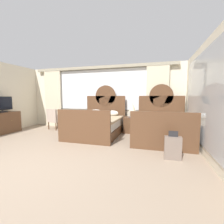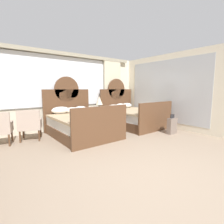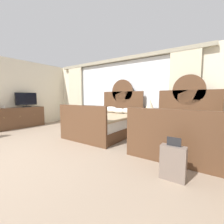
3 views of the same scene
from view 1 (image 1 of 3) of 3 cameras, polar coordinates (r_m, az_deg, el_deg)
ground_plane at (r=3.49m, az=-28.70°, el=-18.19°), size 24.00×24.00×0.00m
wall_back_window at (r=6.69m, az=-4.18°, el=6.15°), size 6.79×0.22×2.70m
wall_right_mirror at (r=4.15m, az=31.85°, el=4.51°), size 0.08×4.64×2.70m
bed_near_window at (r=5.57m, az=-5.57°, el=-4.63°), size 1.66×2.15×1.85m
bed_near_mirror at (r=5.19m, az=17.92°, el=-5.68°), size 1.66×2.15×1.85m
nightstand_between_beds at (r=5.94m, az=6.89°, el=-4.80°), size 0.47×0.49×0.60m
table_lamp_on_nightstand at (r=5.89m, az=7.58°, el=1.89°), size 0.27×0.27×0.56m
book_on_nightstand at (r=5.78m, az=7.62°, el=-1.92°), size 0.18×0.26×0.03m
tv_flatscreen at (r=6.94m, az=-35.88°, el=2.34°), size 0.20×0.84×0.59m
armchair_by_window_left at (r=6.53m, az=-15.29°, el=-2.54°), size 0.73×0.73×0.87m
armchair_by_window_centre at (r=6.93m, az=-20.46°, el=-2.24°), size 0.70×0.70×0.87m
suitcase_on_floor at (r=3.69m, az=21.72°, el=-12.29°), size 0.36×0.15×0.64m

